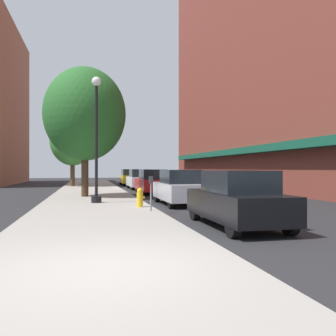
# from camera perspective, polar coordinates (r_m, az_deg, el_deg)

# --- Properties ---
(ground_plane) EXTENTS (90.00, 90.00, 0.00)m
(ground_plane) POSITION_cam_1_polar(r_m,az_deg,el_deg) (24.30, -2.51, -4.15)
(ground_plane) COLOR #232326
(sidewalk_slab) EXTENTS (4.80, 50.00, 0.12)m
(sidewalk_slab) POSITION_cam_1_polar(r_m,az_deg,el_deg) (24.92, -12.04, -3.91)
(sidewalk_slab) COLOR gray
(sidewalk_slab) RESTS_ON ground
(building_right_brick) EXTENTS (6.80, 40.00, 27.25)m
(building_right_brick) POSITION_cam_1_polar(r_m,az_deg,el_deg) (33.93, 16.03, 20.41)
(building_right_brick) COLOR brown
(building_right_brick) RESTS_ON ground
(lamppost) EXTENTS (0.48, 0.48, 5.90)m
(lamppost) POSITION_cam_1_polar(r_m,az_deg,el_deg) (17.20, -11.30, 4.86)
(lamppost) COLOR black
(lamppost) RESTS_ON sidewalk_slab
(fire_hydrant) EXTENTS (0.33, 0.26, 0.79)m
(fire_hydrant) POSITION_cam_1_polar(r_m,az_deg,el_deg) (15.02, -4.48, -4.66)
(fire_hydrant) COLOR gold
(fire_hydrant) RESTS_ON sidewalk_slab
(parking_meter_near) EXTENTS (0.14, 0.09, 1.31)m
(parking_meter_near) POSITION_cam_1_polar(r_m,az_deg,el_deg) (13.50, -2.72, -3.35)
(parking_meter_near) COLOR slate
(parking_meter_near) RESTS_ON sidewalk_slab
(tree_near) EXTENTS (4.66, 4.66, 7.41)m
(tree_near) POSITION_cam_1_polar(r_m,az_deg,el_deg) (21.34, -13.05, 8.32)
(tree_near) COLOR #422D1E
(tree_near) RESTS_ON sidewalk_slab
(tree_mid) EXTENTS (4.04, 4.04, 6.53)m
(tree_mid) POSITION_cam_1_polar(r_m,az_deg,el_deg) (33.92, -14.91, 4.29)
(tree_mid) COLOR #4C3823
(tree_mid) RESTS_ON sidewalk_slab
(car_black) EXTENTS (1.80, 4.30, 1.66)m
(car_black) POSITION_cam_1_polar(r_m,az_deg,el_deg) (10.76, 10.87, -4.93)
(car_black) COLOR black
(car_black) RESTS_ON ground
(car_silver) EXTENTS (1.80, 4.30, 1.66)m
(car_silver) POSITION_cam_1_polar(r_m,az_deg,el_deg) (17.05, 1.88, -3.15)
(car_silver) COLOR black
(car_silver) RESTS_ON ground
(car_red) EXTENTS (1.80, 4.30, 1.66)m
(car_red) POSITION_cam_1_polar(r_m,az_deg,el_deg) (24.20, -2.49, -2.25)
(car_red) COLOR black
(car_red) RESTS_ON ground
(car_white) EXTENTS (1.80, 4.30, 1.66)m
(car_white) POSITION_cam_1_polar(r_m,az_deg,el_deg) (30.10, -4.50, -1.83)
(car_white) COLOR black
(car_white) RESTS_ON ground
(car_yellow) EXTENTS (1.80, 4.30, 1.66)m
(car_yellow) POSITION_cam_1_polar(r_m,az_deg,el_deg) (37.40, -6.11, -1.49)
(car_yellow) COLOR black
(car_yellow) RESTS_ON ground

